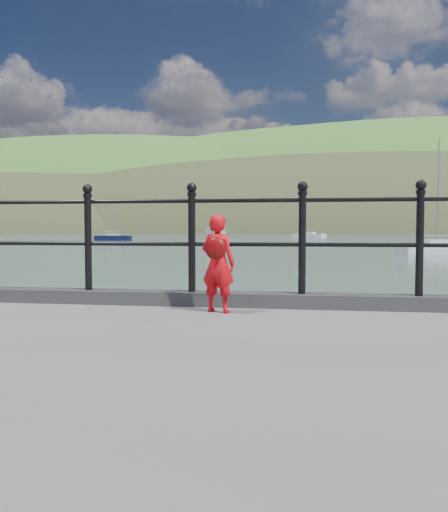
% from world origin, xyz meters
% --- Properties ---
extents(ground, '(600.00, 600.00, 0.00)m').
position_xyz_m(ground, '(0.00, 0.00, 0.00)').
color(ground, '#2D4251').
rests_on(ground, ground).
extents(kerb, '(60.00, 0.30, 0.15)m').
position_xyz_m(kerb, '(0.00, -0.15, 1.07)').
color(kerb, '#28282B').
rests_on(kerb, quay).
extents(railing, '(18.11, 0.11, 1.20)m').
position_xyz_m(railing, '(0.00, -0.15, 1.82)').
color(railing, black).
rests_on(railing, kerb).
extents(far_shore, '(830.00, 200.00, 156.00)m').
position_xyz_m(far_shore, '(38.34, 239.41, -22.57)').
color(far_shore, '#333A21').
rests_on(far_shore, ground).
extents(child, '(0.42, 0.35, 0.99)m').
position_xyz_m(child, '(-0.23, -0.61, 1.51)').
color(child, red).
rests_on(child, quay).
extents(launch_white, '(2.10, 5.33, 2.04)m').
position_xyz_m(launch_white, '(-8.73, 49.33, 1.02)').
color(launch_white, silver).
rests_on(launch_white, ground).
extents(sailboat_near, '(6.20, 4.21, 8.38)m').
position_xyz_m(sailboat_near, '(9.82, 34.66, 0.34)').
color(sailboat_near, silver).
rests_on(sailboat_near, ground).
extents(sailboat_left, '(5.33, 1.93, 7.57)m').
position_xyz_m(sailboat_left, '(-27.44, 69.56, 0.34)').
color(sailboat_left, black).
rests_on(sailboat_left, ground).
extents(sailboat_deep, '(6.43, 4.80, 9.34)m').
position_xyz_m(sailboat_deep, '(0.82, 97.39, 0.34)').
color(sailboat_deep, white).
rests_on(sailboat_deep, ground).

